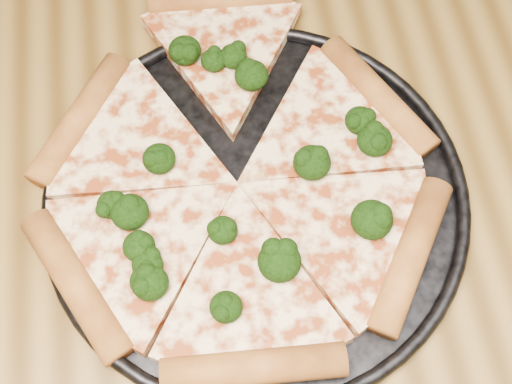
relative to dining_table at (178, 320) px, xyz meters
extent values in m
cube|color=brown|center=(0.00, 0.00, 0.07)|extent=(1.20, 0.90, 0.04)
cylinder|color=black|center=(0.08, 0.06, 0.09)|extent=(0.32, 0.32, 0.01)
torus|color=black|center=(0.08, 0.06, 0.10)|extent=(0.33, 0.33, 0.01)
cylinder|color=#B8722E|center=(0.19, 0.13, 0.11)|extent=(0.08, 0.13, 0.02)
cylinder|color=#B8722E|center=(0.07, 0.26, 0.11)|extent=(0.13, 0.03, 0.02)
cylinder|color=#B8722E|center=(-0.05, 0.15, 0.11)|extent=(0.09, 0.12, 0.02)
cylinder|color=#B8722E|center=(-0.06, 0.01, 0.11)|extent=(0.08, 0.13, 0.02)
cylinder|color=#B8722E|center=(0.06, -0.07, 0.11)|extent=(0.13, 0.03, 0.02)
cylinder|color=#B8722E|center=(0.18, -0.01, 0.11)|extent=(0.09, 0.12, 0.02)
ellipsoid|color=black|center=(-0.01, -0.01, 0.12)|extent=(0.03, 0.03, 0.02)
ellipsoid|color=black|center=(0.12, 0.07, 0.12)|extent=(0.03, 0.03, 0.02)
ellipsoid|color=black|center=(0.09, 0.16, 0.12)|extent=(0.03, 0.03, 0.02)
ellipsoid|color=black|center=(0.18, 0.09, 0.12)|extent=(0.03, 0.03, 0.02)
ellipsoid|color=black|center=(-0.02, 0.05, 0.12)|extent=(0.03, 0.03, 0.02)
ellipsoid|color=black|center=(-0.01, 0.00, 0.12)|extent=(0.02, 0.02, 0.02)
ellipsoid|color=black|center=(-0.03, 0.06, 0.12)|extent=(0.02, 0.02, 0.02)
ellipsoid|color=black|center=(0.06, 0.18, 0.12)|extent=(0.02, 0.02, 0.02)
ellipsoid|color=black|center=(-0.01, 0.02, 0.12)|extent=(0.02, 0.02, 0.02)
ellipsoid|color=black|center=(0.17, 0.11, 0.12)|extent=(0.02, 0.02, 0.02)
ellipsoid|color=black|center=(0.04, -0.03, 0.12)|extent=(0.02, 0.02, 0.02)
ellipsoid|color=black|center=(0.05, 0.03, 0.12)|extent=(0.02, 0.02, 0.02)
ellipsoid|color=black|center=(-0.01, 0.01, 0.12)|extent=(0.02, 0.02, 0.02)
ellipsoid|color=black|center=(0.09, 0.00, 0.12)|extent=(0.03, 0.03, 0.02)
ellipsoid|color=black|center=(0.04, 0.20, 0.12)|extent=(0.03, 0.03, 0.02)
ellipsoid|color=black|center=(0.08, 0.18, 0.12)|extent=(0.02, 0.02, 0.02)
ellipsoid|color=black|center=(0.01, 0.10, 0.12)|extent=(0.03, 0.03, 0.02)
ellipsoid|color=black|center=(0.16, 0.02, 0.12)|extent=(0.03, 0.03, 0.02)
camera|label=1|loc=(0.04, -0.17, 0.58)|focal=47.86mm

